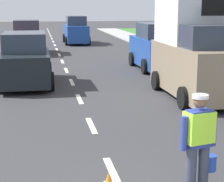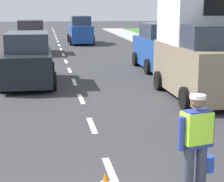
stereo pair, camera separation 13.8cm
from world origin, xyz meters
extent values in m
plane|color=#333335|center=(0.00, 21.00, 0.00)|extent=(96.00, 96.00, 0.00)
cube|color=silver|center=(0.00, 2.70, 0.01)|extent=(0.14, 1.40, 0.01)
cube|color=silver|center=(0.00, 5.70, 0.01)|extent=(0.14, 1.40, 0.01)
cube|color=silver|center=(0.00, 8.70, 0.01)|extent=(0.14, 1.40, 0.01)
cube|color=silver|center=(0.00, 11.70, 0.01)|extent=(0.14, 1.40, 0.01)
cube|color=silver|center=(0.00, 14.70, 0.01)|extent=(0.14, 1.40, 0.01)
cube|color=silver|center=(0.00, 17.70, 0.01)|extent=(0.14, 1.40, 0.01)
cube|color=silver|center=(0.00, 20.70, 0.01)|extent=(0.14, 1.40, 0.01)
cube|color=silver|center=(0.00, 23.70, 0.01)|extent=(0.14, 1.40, 0.01)
cube|color=silver|center=(0.00, 26.70, 0.01)|extent=(0.14, 1.40, 0.01)
cube|color=silver|center=(0.00, 29.70, 0.01)|extent=(0.14, 1.40, 0.01)
cube|color=silver|center=(0.00, 32.70, 0.01)|extent=(0.14, 1.40, 0.01)
cube|color=silver|center=(0.00, 35.70, 0.01)|extent=(0.14, 1.40, 0.01)
cube|color=silver|center=(0.00, 38.70, 0.01)|extent=(0.14, 1.40, 0.01)
cube|color=silver|center=(0.00, 41.70, 0.01)|extent=(0.14, 1.40, 0.01)
cube|color=silver|center=(0.00, 44.70, 0.01)|extent=(0.14, 1.40, 0.01)
cube|color=silver|center=(0.00, 47.70, 0.01)|extent=(0.14, 1.40, 0.01)
cylinder|color=#383D4C|center=(1.08, 1.58, 0.41)|extent=(0.18, 0.18, 0.82)
cylinder|color=#383D4C|center=(1.31, 1.63, 0.41)|extent=(0.18, 0.18, 0.82)
cube|color=navy|center=(1.20, 1.61, 1.12)|extent=(0.44, 0.33, 0.60)
cube|color=#A5EA33|center=(1.20, 1.61, 1.14)|extent=(0.51, 0.38, 0.51)
cylinder|color=navy|center=(0.92, 1.54, 1.07)|extent=(0.11, 0.11, 0.55)
cylinder|color=navy|center=(1.47, 1.67, 1.07)|extent=(0.11, 0.11, 0.55)
sphere|color=brown|center=(1.20, 1.61, 1.56)|extent=(0.22, 0.22, 0.22)
cylinder|color=silver|center=(1.20, 1.61, 1.64)|extent=(0.26, 0.26, 0.06)
cylinder|color=#2347B7|center=(1.47, 1.77, 0.45)|extent=(0.26, 0.26, 0.26)
cube|color=white|center=(4.22, 7.63, 2.95)|extent=(1.10, 0.05, 0.44)
cube|color=black|center=(4.22, 7.61, 2.95)|extent=(1.16, 0.04, 0.50)
cube|color=gray|center=(3.88, 8.31, 0.96)|extent=(1.90, 4.60, 1.56)
cube|color=#2D3847|center=(3.88, 7.50, 2.09)|extent=(1.67, 1.61, 0.70)
cube|color=silver|center=(3.88, 9.11, 2.64)|extent=(1.80, 2.53, 1.80)
cylinder|color=black|center=(2.91, 9.73, 0.34)|extent=(0.22, 0.68, 0.68)
cylinder|color=black|center=(4.85, 9.73, 0.34)|extent=(0.22, 0.68, 0.68)
cylinder|color=black|center=(2.91, 6.88, 0.34)|extent=(0.22, 0.68, 0.68)
cube|color=black|center=(-1.77, 11.55, 0.74)|extent=(1.78, 4.21, 1.11)
cube|color=#2D3847|center=(-1.77, 11.65, 1.64)|extent=(1.57, 2.32, 0.70)
cylinder|color=black|center=(-0.86, 10.24, 0.34)|extent=(0.22, 0.68, 0.68)
cylinder|color=black|center=(-2.68, 10.24, 0.34)|extent=(0.22, 0.68, 0.68)
cylinder|color=black|center=(-0.86, 12.85, 0.34)|extent=(0.22, 0.68, 0.68)
cylinder|color=black|center=(-2.68, 12.85, 0.34)|extent=(0.22, 0.68, 0.68)
cube|color=red|center=(-1.90, 21.72, 0.78)|extent=(1.72, 3.87, 1.20)
cube|color=#2D3847|center=(-1.90, 21.82, 1.73)|extent=(1.51, 2.13, 0.70)
cylinder|color=black|center=(-1.02, 20.52, 0.34)|extent=(0.22, 0.68, 0.68)
cylinder|color=black|center=(-2.78, 20.52, 0.34)|extent=(0.22, 0.68, 0.68)
cylinder|color=black|center=(-1.02, 22.92, 0.34)|extent=(0.22, 0.68, 0.68)
cylinder|color=black|center=(-2.78, 22.92, 0.34)|extent=(0.22, 0.68, 0.68)
cube|color=#1E4799|center=(4.23, 14.35, 0.83)|extent=(1.68, 4.05, 1.30)
cube|color=#2D3847|center=(4.23, 14.25, 1.83)|extent=(1.47, 2.23, 0.70)
cylinder|color=black|center=(3.37, 15.61, 0.34)|extent=(0.22, 0.68, 0.68)
cylinder|color=black|center=(5.09, 15.61, 0.34)|extent=(0.22, 0.68, 0.68)
cylinder|color=black|center=(3.37, 13.10, 0.34)|extent=(0.22, 0.68, 0.68)
cylinder|color=black|center=(5.09, 13.10, 0.34)|extent=(0.22, 0.68, 0.68)
cube|color=#1E4799|center=(1.70, 27.77, 0.81)|extent=(1.62, 4.29, 1.26)
cube|color=#2D3847|center=(1.70, 27.66, 1.79)|extent=(1.42, 2.36, 0.70)
cylinder|color=black|center=(0.87, 29.10, 0.34)|extent=(0.22, 0.68, 0.68)
cylinder|color=black|center=(2.53, 29.10, 0.34)|extent=(0.22, 0.68, 0.68)
cylinder|color=black|center=(0.87, 26.44, 0.34)|extent=(0.22, 0.68, 0.68)
cylinder|color=black|center=(2.53, 26.44, 0.34)|extent=(0.22, 0.68, 0.68)
camera|label=1|loc=(-1.28, -4.28, 3.06)|focal=65.57mm
camera|label=2|loc=(-1.15, -4.30, 3.06)|focal=65.57mm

